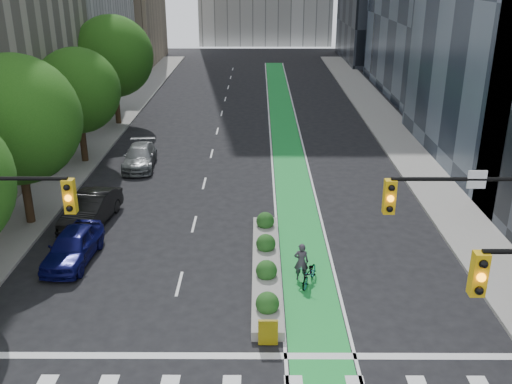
{
  "coord_description": "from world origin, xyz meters",
  "views": [
    {
      "loc": [
        0.84,
        -14.99,
        12.55
      ],
      "look_at": [
        0.75,
        9.02,
        3.0
      ],
      "focal_mm": 40.0,
      "sensor_mm": 36.0,
      "label": 1
    }
  ],
  "objects_px": {
    "parked_car_left_mid": "(91,209)",
    "parked_car_left_near": "(73,246)",
    "bicycle": "(309,274)",
    "parked_car_left_far": "(140,157)",
    "median_planter": "(266,264)",
    "cyclist": "(301,262)"
  },
  "relations": [
    {
      "from": "cyclist",
      "to": "parked_car_left_mid",
      "type": "xyz_separation_m",
      "value": [
        -10.52,
        5.72,
        -0.06
      ]
    },
    {
      "from": "parked_car_left_mid",
      "to": "parked_car_left_far",
      "type": "height_order",
      "value": "parked_car_left_mid"
    },
    {
      "from": "parked_car_left_mid",
      "to": "parked_car_left_near",
      "type": "bearing_deg",
      "value": -77.88
    },
    {
      "from": "parked_car_left_near",
      "to": "parked_car_left_far",
      "type": "relative_size",
      "value": 0.91
    },
    {
      "from": "parked_car_left_far",
      "to": "cyclist",
      "type": "bearing_deg",
      "value": -60.69
    },
    {
      "from": "parked_car_left_near",
      "to": "median_planter",
      "type": "bearing_deg",
      "value": -2.66
    },
    {
      "from": "parked_car_left_near",
      "to": "parked_car_left_mid",
      "type": "height_order",
      "value": "parked_car_left_mid"
    },
    {
      "from": "bicycle",
      "to": "median_planter",
      "type": "bearing_deg",
      "value": 173.23
    },
    {
      "from": "cyclist",
      "to": "parked_car_left_mid",
      "type": "height_order",
      "value": "cyclist"
    },
    {
      "from": "cyclist",
      "to": "median_planter",
      "type": "bearing_deg",
      "value": -18.21
    },
    {
      "from": "parked_car_left_far",
      "to": "bicycle",
      "type": "bearing_deg",
      "value": -60.37
    },
    {
      "from": "median_planter",
      "to": "parked_car_left_near",
      "type": "distance_m",
      "value": 8.79
    },
    {
      "from": "parked_car_left_far",
      "to": "parked_car_left_mid",
      "type": "bearing_deg",
      "value": -99.11
    },
    {
      "from": "bicycle",
      "to": "parked_car_left_far",
      "type": "relative_size",
      "value": 0.36
    },
    {
      "from": "bicycle",
      "to": "parked_car_left_near",
      "type": "bearing_deg",
      "value": -169.05
    },
    {
      "from": "parked_car_left_far",
      "to": "parked_car_left_near",
      "type": "bearing_deg",
      "value": -96.25
    },
    {
      "from": "bicycle",
      "to": "cyclist",
      "type": "distance_m",
      "value": 0.61
    },
    {
      "from": "bicycle",
      "to": "parked_car_left_near",
      "type": "relative_size",
      "value": 0.39
    },
    {
      "from": "median_planter",
      "to": "parked_car_left_far",
      "type": "relative_size",
      "value": 2.1
    },
    {
      "from": "parked_car_left_mid",
      "to": "parked_car_left_far",
      "type": "relative_size",
      "value": 0.99
    },
    {
      "from": "parked_car_left_near",
      "to": "parked_car_left_far",
      "type": "distance_m",
      "value": 13.12
    },
    {
      "from": "median_planter",
      "to": "parked_car_left_mid",
      "type": "bearing_deg",
      "value": 150.68
    }
  ]
}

